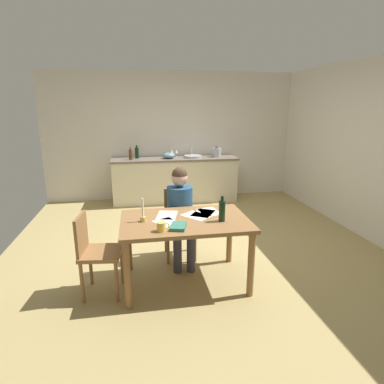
{
  "coord_description": "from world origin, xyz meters",
  "views": [
    {
      "loc": [
        -0.77,
        -4.13,
        1.91
      ],
      "look_at": [
        -0.09,
        -0.26,
        0.85
      ],
      "focal_mm": 29.83,
      "sensor_mm": 36.0,
      "label": 1
    }
  ],
  "objects_px": {
    "sink_unit": "(193,156)",
    "bottle_vinegar": "(137,153)",
    "wine_bottle_on_table": "(222,211)",
    "chair_side_empty": "(95,251)",
    "book_magazine": "(178,226)",
    "wine_glass_near_sink": "(176,151)",
    "stovetop_kettle": "(217,152)",
    "wine_glass_by_kettle": "(172,152)",
    "chair_at_table": "(179,219)",
    "bottle_oil": "(131,154)",
    "person_seated": "(181,209)",
    "coffee_mug": "(162,227)",
    "candlestick": "(143,215)",
    "dining_table": "(185,228)",
    "mixing_bowl": "(169,155)"
  },
  "relations": [
    {
      "from": "coffee_mug",
      "to": "candlestick",
      "type": "xyz_separation_m",
      "value": [
        -0.17,
        0.3,
        0.02
      ]
    },
    {
      "from": "sink_unit",
      "to": "wine_glass_by_kettle",
      "type": "distance_m",
      "value": 0.45
    },
    {
      "from": "sink_unit",
      "to": "bottle_vinegar",
      "type": "height_order",
      "value": "bottle_vinegar"
    },
    {
      "from": "wine_bottle_on_table",
      "to": "sink_unit",
      "type": "distance_m",
      "value": 3.33
    },
    {
      "from": "chair_side_empty",
      "to": "bottle_vinegar",
      "type": "bearing_deg",
      "value": 81.89
    },
    {
      "from": "bottle_oil",
      "to": "stovetop_kettle",
      "type": "bearing_deg",
      "value": 3.0
    },
    {
      "from": "bottle_vinegar",
      "to": "chair_side_empty",
      "type": "bearing_deg",
      "value": -98.11
    },
    {
      "from": "sink_unit",
      "to": "candlestick",
      "type": "bearing_deg",
      "value": -109.08
    },
    {
      "from": "candlestick",
      "to": "person_seated",
      "type": "bearing_deg",
      "value": 48.07
    },
    {
      "from": "bottle_vinegar",
      "to": "wine_glass_near_sink",
      "type": "height_order",
      "value": "bottle_vinegar"
    },
    {
      "from": "chair_side_empty",
      "to": "wine_bottle_on_table",
      "type": "xyz_separation_m",
      "value": [
        1.31,
        -0.06,
        0.37
      ]
    },
    {
      "from": "bottle_vinegar",
      "to": "wine_glass_near_sink",
      "type": "xyz_separation_m",
      "value": [
        0.8,
        0.07,
        -0.0
      ]
    },
    {
      "from": "book_magazine",
      "to": "stovetop_kettle",
      "type": "distance_m",
      "value": 3.66
    },
    {
      "from": "stovetop_kettle",
      "to": "wine_glass_by_kettle",
      "type": "relative_size",
      "value": 1.43
    },
    {
      "from": "book_magazine",
      "to": "chair_at_table",
      "type": "bearing_deg",
      "value": 97.56
    },
    {
      "from": "book_magazine",
      "to": "sink_unit",
      "type": "xyz_separation_m",
      "value": [
        0.76,
        3.43,
        0.16
      ]
    },
    {
      "from": "chair_at_table",
      "to": "bottle_oil",
      "type": "relative_size",
      "value": 3.56
    },
    {
      "from": "candlestick",
      "to": "chair_at_table",
      "type": "bearing_deg",
      "value": 54.91
    },
    {
      "from": "bottle_vinegar",
      "to": "book_magazine",
      "type": "bearing_deg",
      "value": -84.1
    },
    {
      "from": "bottle_vinegar",
      "to": "dining_table",
      "type": "bearing_deg",
      "value": -81.93
    },
    {
      "from": "book_magazine",
      "to": "mixing_bowl",
      "type": "relative_size",
      "value": 0.87
    },
    {
      "from": "wine_glass_by_kettle",
      "to": "candlestick",
      "type": "bearing_deg",
      "value": -101.54
    },
    {
      "from": "wine_glass_near_sink",
      "to": "stovetop_kettle",
      "type": "bearing_deg",
      "value": -10.32
    },
    {
      "from": "wine_bottle_on_table",
      "to": "bottle_oil",
      "type": "distance_m",
      "value": 3.37
    },
    {
      "from": "chair_at_table",
      "to": "wine_glass_by_kettle",
      "type": "relative_size",
      "value": 5.72
    },
    {
      "from": "coffee_mug",
      "to": "book_magazine",
      "type": "xyz_separation_m",
      "value": [
        0.17,
        0.06,
        -0.03
      ]
    },
    {
      "from": "stovetop_kettle",
      "to": "wine_glass_by_kettle",
      "type": "distance_m",
      "value": 0.93
    },
    {
      "from": "dining_table",
      "to": "book_magazine",
      "type": "bearing_deg",
      "value": -113.85
    },
    {
      "from": "wine_glass_near_sink",
      "to": "mixing_bowl",
      "type": "bearing_deg",
      "value": -132.93
    },
    {
      "from": "chair_side_empty",
      "to": "wine_glass_near_sink",
      "type": "distance_m",
      "value": 3.68
    },
    {
      "from": "wine_bottle_on_table",
      "to": "chair_side_empty",
      "type": "bearing_deg",
      "value": 177.54
    },
    {
      "from": "sink_unit",
      "to": "bottle_oil",
      "type": "relative_size",
      "value": 1.46
    },
    {
      "from": "wine_glass_by_kettle",
      "to": "coffee_mug",
      "type": "bearing_deg",
      "value": -98.01
    },
    {
      "from": "coffee_mug",
      "to": "stovetop_kettle",
      "type": "distance_m",
      "value": 3.78
    },
    {
      "from": "bottle_oil",
      "to": "stovetop_kettle",
      "type": "xyz_separation_m",
      "value": [
        1.75,
        0.09,
        -0.01
      ]
    },
    {
      "from": "person_seated",
      "to": "bottle_oil",
      "type": "height_order",
      "value": "person_seated"
    },
    {
      "from": "wine_bottle_on_table",
      "to": "stovetop_kettle",
      "type": "distance_m",
      "value": 3.41
    },
    {
      "from": "candlestick",
      "to": "sink_unit",
      "type": "bearing_deg",
      "value": 70.92
    },
    {
      "from": "chair_side_empty",
      "to": "bottle_oil",
      "type": "xyz_separation_m",
      "value": [
        0.35,
        3.17,
        0.52
      ]
    },
    {
      "from": "candlestick",
      "to": "sink_unit",
      "type": "xyz_separation_m",
      "value": [
        1.1,
        3.19,
        0.11
      ]
    },
    {
      "from": "chair_side_empty",
      "to": "stovetop_kettle",
      "type": "relative_size",
      "value": 3.94
    },
    {
      "from": "bottle_oil",
      "to": "dining_table",
      "type": "bearing_deg",
      "value": -79.29
    },
    {
      "from": "chair_at_table",
      "to": "stovetop_kettle",
      "type": "xyz_separation_m",
      "value": [
        1.13,
        2.51,
        0.5
      ]
    },
    {
      "from": "stovetop_kettle",
      "to": "chair_side_empty",
      "type": "bearing_deg",
      "value": -122.81
    },
    {
      "from": "chair_at_table",
      "to": "candlestick",
      "type": "bearing_deg",
      "value": -125.09
    },
    {
      "from": "stovetop_kettle",
      "to": "wine_glass_near_sink",
      "type": "xyz_separation_m",
      "value": [
        -0.82,
        0.15,
        0.01
      ]
    },
    {
      "from": "chair_side_empty",
      "to": "wine_bottle_on_table",
      "type": "relative_size",
      "value": 3.18
    },
    {
      "from": "chair_at_table",
      "to": "wine_glass_by_kettle",
      "type": "distance_m",
      "value": 2.72
    },
    {
      "from": "dining_table",
      "to": "sink_unit",
      "type": "relative_size",
      "value": 3.77
    },
    {
      "from": "person_seated",
      "to": "book_magazine",
      "type": "xyz_separation_m",
      "value": [
        -0.13,
        -0.77,
        0.08
      ]
    }
  ]
}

